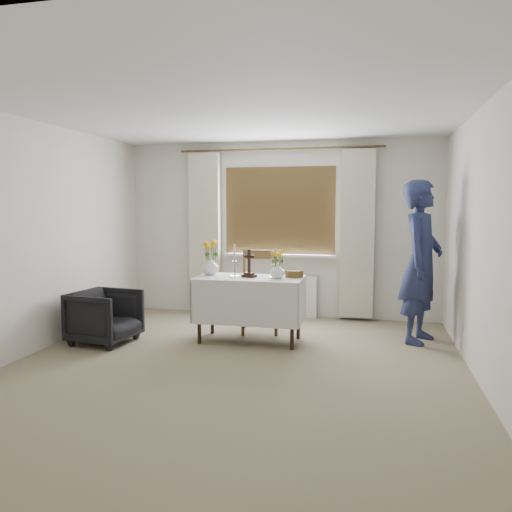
{
  "coord_description": "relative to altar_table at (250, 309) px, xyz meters",
  "views": [
    {
      "loc": [
        1.28,
        -4.56,
        1.58
      ],
      "look_at": [
        0.04,
        0.82,
        1.03
      ],
      "focal_mm": 35.0,
      "sensor_mm": 36.0,
      "label": 1
    }
  ],
  "objects": [
    {
      "name": "ground",
      "position": [
        0.08,
        -1.02,
        -0.38
      ],
      "size": [
        5.0,
        5.0,
        0.0
      ],
      "primitive_type": "plane",
      "color": "gray",
      "rests_on": "ground"
    },
    {
      "name": "person",
      "position": [
        1.94,
        0.44,
        0.56
      ],
      "size": [
        0.66,
        0.8,
        1.89
      ],
      "primitive_type": "imported",
      "rotation": [
        0.0,
        0.0,
        1.22
      ],
      "color": "navy",
      "rests_on": "ground"
    },
    {
      "name": "wooden_chair",
      "position": [
        0.02,
        0.47,
        0.13
      ],
      "size": [
        0.56,
        0.56,
        1.03
      ],
      "primitive_type": null,
      "rotation": [
        0.0,
        0.0,
        0.2
      ],
      "color": "brown",
      "rests_on": "ground"
    },
    {
      "name": "radiator",
      "position": [
        0.08,
        1.4,
        -0.08
      ],
      "size": [
        1.1,
        0.1,
        0.6
      ],
      "primitive_type": "cube",
      "color": "white",
      "rests_on": "ground"
    },
    {
      "name": "altar_table",
      "position": [
        0.0,
        0.0,
        0.0
      ],
      "size": [
        1.24,
        0.64,
        0.76
      ],
      "primitive_type": "cube",
      "color": "white",
      "rests_on": "ground"
    },
    {
      "name": "flower_vase_left",
      "position": [
        -0.51,
        0.08,
        0.49
      ],
      "size": [
        0.25,
        0.25,
        0.22
      ],
      "primitive_type": "imported",
      "rotation": [
        0.0,
        0.0,
        0.22
      ],
      "color": "silver",
      "rests_on": "altar_table"
    },
    {
      "name": "wooden_cross",
      "position": [
        -0.0,
        -0.01,
        0.54
      ],
      "size": [
        0.18,
        0.15,
        0.33
      ],
      "primitive_type": null,
      "rotation": [
        0.0,
        0.0,
        -0.31
      ],
      "color": "black",
      "rests_on": "altar_table"
    },
    {
      "name": "candlestick_left",
      "position": [
        -0.18,
        -0.0,
        0.57
      ],
      "size": [
        0.14,
        0.14,
        0.38
      ],
      "primitive_type": null,
      "rotation": [
        0.0,
        0.0,
        0.33
      ],
      "color": "silver",
      "rests_on": "altar_table"
    },
    {
      "name": "candlestick_right",
      "position": [
        0.27,
        0.03,
        0.54
      ],
      "size": [
        0.11,
        0.11,
        0.31
      ],
      "primitive_type": null,
      "rotation": [
        0.0,
        0.0,
        0.31
      ],
      "color": "silver",
      "rests_on": "altar_table"
    },
    {
      "name": "wicker_basket",
      "position": [
        0.5,
        0.12,
        0.42
      ],
      "size": [
        0.28,
        0.28,
        0.08
      ],
      "primitive_type": "cylinder",
      "rotation": [
        0.0,
        0.0,
        0.42
      ],
      "color": "brown",
      "rests_on": "altar_table"
    },
    {
      "name": "armchair",
      "position": [
        -1.62,
        -0.45,
        -0.07
      ],
      "size": [
        0.76,
        0.74,
        0.62
      ],
      "primitive_type": "imported",
      "rotation": [
        0.0,
        0.0,
        1.45
      ],
      "color": "black",
      "rests_on": "ground"
    },
    {
      "name": "flower_vase_right",
      "position": [
        0.33,
        -0.03,
        0.47
      ],
      "size": [
        0.21,
        0.21,
        0.18
      ],
      "primitive_type": "imported",
      "rotation": [
        0.0,
        0.0,
        -0.27
      ],
      "color": "silver",
      "rests_on": "altar_table"
    }
  ]
}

